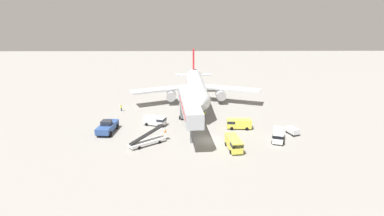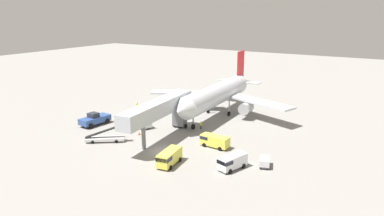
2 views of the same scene
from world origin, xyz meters
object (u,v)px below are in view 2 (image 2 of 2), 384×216
object	(u,v)px
baggage_cart_far_left	(265,162)
service_van_mid_left	(142,122)
service_van_near_right	(232,161)
service_van_near_left	(169,157)
belt_loader_truck	(105,138)
ground_crew_worker_midground	(137,106)
safety_cone_alpha	(139,133)
ground_crew_worker_foreground	(201,125)
jet_bridge	(161,109)
airplane_at_gate	(218,94)
pushback_tug	(95,119)
service_van_mid_center	(214,140)

from	to	relation	value
baggage_cart_far_left	service_van_mid_left	bearing A→B (deg)	169.04
service_van_near_right	service_van_near_left	distance (m)	9.64
belt_loader_truck	ground_crew_worker_midground	xyz separation A→B (m)	(-9.29, 20.33, 0.14)
ground_crew_worker_midground	safety_cone_alpha	size ratio (longest dim) A/B	2.43
baggage_cart_far_left	ground_crew_worker_foreground	world-z (taller)	ground_crew_worker_foreground
service_van_near_right	safety_cone_alpha	bearing A→B (deg)	167.51
service_van_mid_left	safety_cone_alpha	world-z (taller)	service_van_mid_left
belt_loader_truck	service_van_near_right	world-z (taller)	belt_loader_truck
service_van_mid_left	jet_bridge	bearing A→B (deg)	-24.17
jet_bridge	ground_crew_worker_midground	bearing A→B (deg)	141.72
airplane_at_gate	service_van_mid_left	bearing A→B (deg)	-120.50
airplane_at_gate	service_van_mid_left	distance (m)	18.62
belt_loader_truck	ground_crew_worker_foreground	world-z (taller)	belt_loader_truck
pushback_tug	service_van_near_right	world-z (taller)	pushback_tug
ground_crew_worker_midground	belt_loader_truck	bearing A→B (deg)	-65.45
belt_loader_truck	baggage_cart_far_left	distance (m)	28.95
airplane_at_gate	ground_crew_worker_foreground	size ratio (longest dim) A/B	21.53
safety_cone_alpha	service_van_mid_center	bearing A→B (deg)	6.89
jet_bridge	service_van_mid_left	xyz separation A→B (m)	(-7.28, 3.27, -4.57)
service_van_mid_left	ground_crew_worker_foreground	distance (m)	12.09
service_van_near_right	service_van_mid_left	xyz separation A→B (m)	(-24.23, 8.86, -0.11)
safety_cone_alpha	service_van_near_right	bearing A→B (deg)	-12.49
ground_crew_worker_foreground	ground_crew_worker_midground	size ratio (longest dim) A/B	0.95
belt_loader_truck	ground_crew_worker_midground	bearing A→B (deg)	114.55
ground_crew_worker_midground	safety_cone_alpha	world-z (taller)	ground_crew_worker_midground
belt_loader_truck	service_van_mid_center	bearing A→B (deg)	23.96
service_van_near_right	ground_crew_worker_midground	world-z (taller)	service_van_near_right
jet_bridge	service_van_near_right	world-z (taller)	jet_bridge
service_van_mid_left	baggage_cart_far_left	distance (m)	28.72
service_van_mid_left	baggage_cart_far_left	world-z (taller)	service_van_mid_left
service_van_near_left	ground_crew_worker_midground	bearing A→B (deg)	137.85
ground_crew_worker_foreground	safety_cone_alpha	distance (m)	12.41
airplane_at_gate	pushback_tug	xyz separation A→B (m)	(-18.61, -19.66, -3.69)
service_van_mid_left	pushback_tug	bearing A→B (deg)	-157.08
service_van_near_left	ground_crew_worker_foreground	xyz separation A→B (m)	(-4.27, 17.43, -0.42)
service_van_near_left	service_van_near_right	bearing A→B (deg)	22.11
safety_cone_alpha	ground_crew_worker_midground	bearing A→B (deg)	130.62
jet_bridge	safety_cone_alpha	bearing A→B (deg)	-170.85
service_van_near_left	belt_loader_truck	bearing A→B (deg)	171.83
ground_crew_worker_foreground	belt_loader_truck	bearing A→B (deg)	-126.87
airplane_at_gate	baggage_cart_far_left	distance (m)	28.71
belt_loader_truck	ground_crew_worker_foreground	bearing A→B (deg)	53.13
jet_bridge	ground_crew_worker_midground	world-z (taller)	jet_bridge
service_van_near_right	pushback_tug	bearing A→B (deg)	171.70
airplane_at_gate	ground_crew_worker_midground	xyz separation A→B (m)	(-18.90, -5.61, -4.00)
jet_bridge	belt_loader_truck	xyz separation A→B (m)	(-7.64, -6.98, -4.91)
airplane_at_gate	pushback_tug	distance (m)	27.33
safety_cone_alpha	service_van_mid_left	bearing A→B (deg)	121.48
service_van_mid_center	safety_cone_alpha	distance (m)	15.40
pushback_tug	ground_crew_worker_midground	size ratio (longest dim) A/B	3.92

